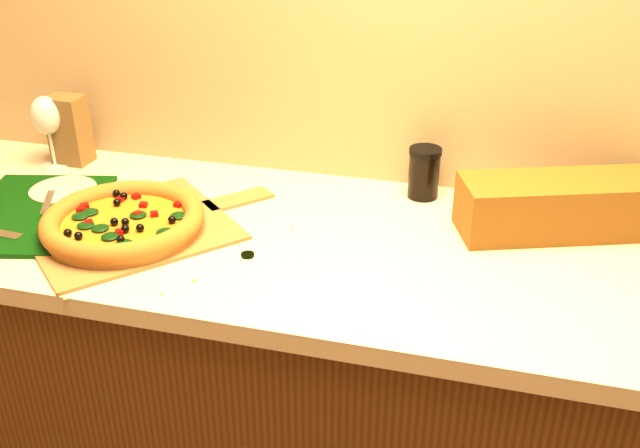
{
  "coord_description": "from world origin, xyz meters",
  "views": [
    {
      "loc": [
        0.23,
        0.15,
        1.62
      ],
      "look_at": [
        -0.1,
        1.38,
        0.96
      ],
      "focal_mm": 40.0,
      "sensor_mm": 36.0,
      "label": 1
    }
  ],
  "objects_px": {
    "pizza_peel": "(137,226)",
    "rolling_pin": "(548,203)",
    "wine_glass": "(46,117)",
    "cutting_board": "(29,213)",
    "side_plate": "(63,191)",
    "pizza": "(123,221)",
    "dark_jar": "(424,173)"
  },
  "relations": [
    {
      "from": "pizza",
      "to": "wine_glass",
      "type": "distance_m",
      "value": 0.47
    },
    {
      "from": "rolling_pin",
      "to": "side_plate",
      "type": "distance_m",
      "value": 1.12
    },
    {
      "from": "rolling_pin",
      "to": "pizza_peel",
      "type": "bearing_deg",
      "value": -161.09
    },
    {
      "from": "wine_glass",
      "to": "dark_jar",
      "type": "bearing_deg",
      "value": 3.75
    },
    {
      "from": "pizza_peel",
      "to": "cutting_board",
      "type": "bearing_deg",
      "value": -136.23
    },
    {
      "from": "pizza_peel",
      "to": "cutting_board",
      "type": "height_order",
      "value": "cutting_board"
    },
    {
      "from": "wine_glass",
      "to": "cutting_board",
      "type": "bearing_deg",
      "value": -68.02
    },
    {
      "from": "pizza",
      "to": "side_plate",
      "type": "height_order",
      "value": "pizza"
    },
    {
      "from": "pizza",
      "to": "cutting_board",
      "type": "bearing_deg",
      "value": 174.37
    },
    {
      "from": "pizza_peel",
      "to": "rolling_pin",
      "type": "distance_m",
      "value": 0.91
    },
    {
      "from": "pizza",
      "to": "rolling_pin",
      "type": "distance_m",
      "value": 0.93
    },
    {
      "from": "rolling_pin",
      "to": "side_plate",
      "type": "xyz_separation_m",
      "value": [
        -1.11,
        -0.18,
        -0.02
      ]
    },
    {
      "from": "rolling_pin",
      "to": "side_plate",
      "type": "bearing_deg",
      "value": -170.65
    },
    {
      "from": "dark_jar",
      "to": "cutting_board",
      "type": "bearing_deg",
      "value": -158.77
    },
    {
      "from": "pizza",
      "to": "pizza_peel",
      "type": "bearing_deg",
      "value": 71.21
    },
    {
      "from": "wine_glass",
      "to": "pizza_peel",
      "type": "bearing_deg",
      "value": -34.83
    },
    {
      "from": "cutting_board",
      "to": "side_plate",
      "type": "distance_m",
      "value": 0.12
    },
    {
      "from": "pizza_peel",
      "to": "side_plate",
      "type": "relative_size",
      "value": 3.53
    },
    {
      "from": "wine_glass",
      "to": "side_plate",
      "type": "distance_m",
      "value": 0.22
    },
    {
      "from": "cutting_board",
      "to": "side_plate",
      "type": "relative_size",
      "value": 2.88
    },
    {
      "from": "rolling_pin",
      "to": "wine_glass",
      "type": "height_order",
      "value": "wine_glass"
    },
    {
      "from": "pizza_peel",
      "to": "rolling_pin",
      "type": "xyz_separation_m",
      "value": [
        0.86,
        0.29,
        0.02
      ]
    },
    {
      "from": "wine_glass",
      "to": "pizza",
      "type": "bearing_deg",
      "value": -38.9
    },
    {
      "from": "pizza",
      "to": "wine_glass",
      "type": "bearing_deg",
      "value": 141.1
    },
    {
      "from": "cutting_board",
      "to": "wine_glass",
      "type": "bearing_deg",
      "value": 98.5
    },
    {
      "from": "rolling_pin",
      "to": "dark_jar",
      "type": "xyz_separation_m",
      "value": [
        -0.28,
        0.02,
        0.03
      ]
    },
    {
      "from": "rolling_pin",
      "to": "cutting_board",
      "type": "bearing_deg",
      "value": -164.94
    },
    {
      "from": "pizza",
      "to": "side_plate",
      "type": "xyz_separation_m",
      "value": [
        -0.24,
        0.14,
        -0.02
      ]
    },
    {
      "from": "pizza_peel",
      "to": "pizza",
      "type": "xyz_separation_m",
      "value": [
        -0.01,
        -0.03,
        0.03
      ]
    },
    {
      "from": "rolling_pin",
      "to": "wine_glass",
      "type": "bearing_deg",
      "value": -178.25
    },
    {
      "from": "side_plate",
      "to": "cutting_board",
      "type": "bearing_deg",
      "value": -95.41
    },
    {
      "from": "cutting_board",
      "to": "dark_jar",
      "type": "xyz_separation_m",
      "value": [
        0.84,
        0.33,
        0.05
      ]
    }
  ]
}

